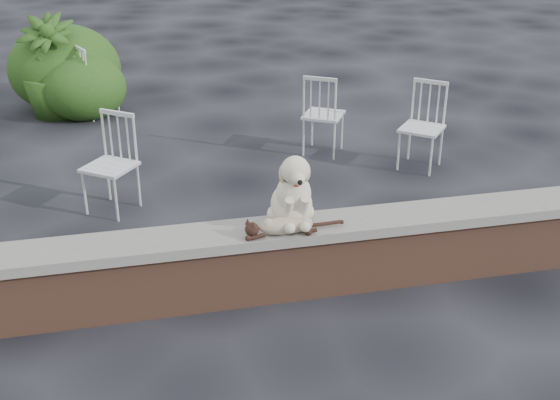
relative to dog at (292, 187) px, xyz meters
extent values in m
plane|color=black|center=(-0.37, -0.04, -0.88)|extent=(60.00, 60.00, 0.00)
cube|color=brown|center=(-0.37, -0.04, -0.63)|extent=(6.00, 0.30, 0.50)
cube|color=slate|center=(-0.37, -0.04, -0.34)|extent=(6.20, 0.40, 0.08)
imported|color=#294E16|center=(-2.07, 4.82, -0.21)|extent=(0.87, 0.87, 1.32)
ellipsoid|color=#294E16|center=(-1.91, 5.21, -0.35)|extent=(1.50, 1.37, 1.18)
ellipsoid|color=#294E16|center=(-1.66, 4.72, -0.49)|extent=(1.10, 1.00, 0.87)
camera|label=1|loc=(-1.10, -4.52, 2.10)|focal=44.84mm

